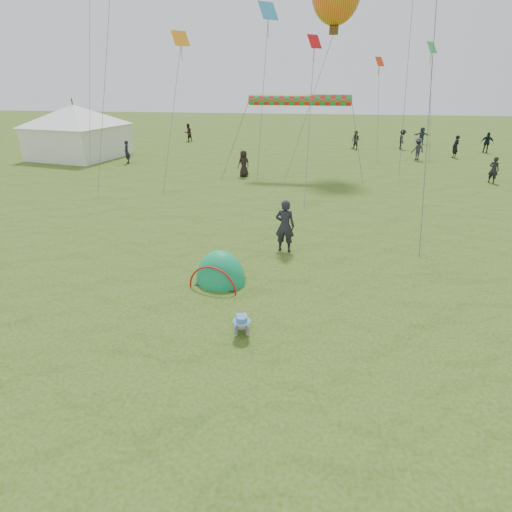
# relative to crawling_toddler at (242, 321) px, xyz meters

# --- Properties ---
(ground) EXTENTS (140.00, 140.00, 0.00)m
(ground) POSITION_rel_crawling_toddler_xyz_m (-0.61, 0.25, -0.31)
(ground) COLOR #2B510A
(crawling_toddler) EXTENTS (0.71, 0.89, 0.61)m
(crawling_toddler) POSITION_rel_crawling_toddler_xyz_m (0.00, 0.00, 0.00)
(crawling_toddler) COLOR black
(crawling_toddler) RESTS_ON ground
(popup_tent) EXTENTS (1.85, 1.64, 2.08)m
(popup_tent) POSITION_rel_crawling_toddler_xyz_m (-1.14, 2.60, -0.31)
(popup_tent) COLOR #03896A
(popup_tent) RESTS_ON ground
(standing_adult) EXTENTS (0.77, 0.56, 1.95)m
(standing_adult) POSITION_rel_crawling_toddler_xyz_m (0.64, 5.37, 0.67)
(standing_adult) COLOR black
(standing_adult) RESTS_ON ground
(event_marquee) EXTENTS (7.40, 7.40, 4.35)m
(event_marquee) POSITION_rel_crawling_toddler_xyz_m (-17.35, 22.41, 1.87)
(event_marquee) COLOR white
(event_marquee) RESTS_ON ground
(crowd_person_0) EXTENTS (0.68, 0.73, 1.68)m
(crowd_person_0) POSITION_rel_crawling_toddler_xyz_m (-12.44, 20.51, 0.53)
(crowd_person_0) COLOR black
(crowd_person_0) RESTS_ON ground
(crowd_person_1) EXTENTS (1.04, 1.07, 1.74)m
(crowd_person_1) POSITION_rel_crawling_toddler_xyz_m (-11.37, 32.48, 0.57)
(crowd_person_1) COLOR black
(crowd_person_1) RESTS_ON ground
(crowd_person_2) EXTENTS (1.09, 0.73, 1.73)m
(crowd_person_2) POSITION_rel_crawling_toddler_xyz_m (16.18, 29.51, 0.56)
(crowd_person_2) COLOR black
(crowd_person_2) RESTS_ON ground
(crowd_person_3) EXTENTS (1.26, 1.06, 1.69)m
(crowd_person_3) POSITION_rel_crawling_toddler_xyz_m (9.49, 25.05, 0.54)
(crowd_person_3) COLOR #2B2936
(crowd_person_3) RESTS_ON ground
(crowd_person_5) EXTENTS (1.49, 1.30, 1.62)m
(crowd_person_5) POSITION_rel_crawling_toddler_xyz_m (-18.13, 25.96, 0.51)
(crowd_person_5) COLOR black
(crowd_person_5) RESTS_ON ground
(crowd_person_6) EXTENTS (0.68, 0.67, 1.58)m
(crowd_person_6) POSITION_rel_crawling_toddler_xyz_m (12.42, 17.88, 0.49)
(crowd_person_6) COLOR black
(crowd_person_6) RESTS_ON ground
(crowd_person_7) EXTENTS (0.99, 0.99, 1.62)m
(crowd_person_7) POSITION_rel_crawling_toddler_xyz_m (5.13, 29.86, 0.51)
(crowd_person_7) COLOR #383129
(crowd_person_7) RESTS_ON ground
(crowd_person_8) EXTENTS (0.97, 0.52, 1.58)m
(crowd_person_8) POSITION_rel_crawling_toddler_xyz_m (-21.83, 25.45, 0.48)
(crowd_person_8) COLOR black
(crowd_person_8) RESTS_ON ground
(crowd_person_9) EXTENTS (0.72, 1.16, 1.72)m
(crowd_person_9) POSITION_rel_crawling_toddler_xyz_m (9.31, 30.52, 0.56)
(crowd_person_9) COLOR black
(crowd_person_9) RESTS_ON ground
(crowd_person_10) EXTENTS (0.97, 0.93, 1.68)m
(crowd_person_10) POSITION_rel_crawling_toddler_xyz_m (-2.99, 17.43, 0.53)
(crowd_person_10) COLOR black
(crowd_person_10) RESTS_ON ground
(crowd_person_11) EXTENTS (1.53, 0.62, 1.61)m
(crowd_person_11) POSITION_rel_crawling_toddler_xyz_m (11.77, 33.94, 0.50)
(crowd_person_11) COLOR #2E3A49
(crowd_person_11) RESTS_ON ground
(crowd_person_12) EXTENTS (0.57, 0.73, 1.76)m
(crowd_person_12) POSITION_rel_crawling_toddler_xyz_m (12.74, 26.58, 0.58)
(crowd_person_12) COLOR black
(crowd_person_12) RESTS_ON ground
(rainbow_tube_kite) EXTENTS (6.24, 0.64, 0.64)m
(rainbow_tube_kite) POSITION_rel_crawling_toddler_xyz_m (0.44, 17.93, 4.38)
(rainbow_tube_kite) COLOR red
(diamond_kite_0) EXTENTS (0.84, 0.84, 0.68)m
(diamond_kite_0) POSITION_rel_crawling_toddler_xyz_m (1.20, 15.69, 7.37)
(diamond_kite_0) COLOR red
(diamond_kite_4) EXTENTS (1.33, 1.33, 1.09)m
(diamond_kite_4) POSITION_rel_crawling_toddler_xyz_m (-1.92, 21.06, 9.54)
(diamond_kite_4) COLOR #2F93D3
(diamond_kite_6) EXTENTS (0.86, 0.86, 0.70)m
(diamond_kite_6) POSITION_rel_crawling_toddler_xyz_m (6.17, 27.56, 6.82)
(diamond_kite_6) COLOR red
(diamond_kite_7) EXTENTS (1.02, 1.02, 0.83)m
(diamond_kite_7) POSITION_rel_crawling_toddler_xyz_m (-6.51, 16.94, 7.71)
(diamond_kite_7) COLOR orange
(diamond_kite_9) EXTENTS (1.04, 1.04, 0.85)m
(diamond_kite_9) POSITION_rel_crawling_toddler_xyz_m (10.25, 28.89, 7.85)
(diamond_kite_9) COLOR green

